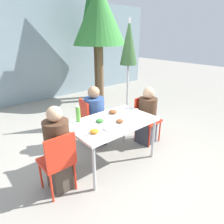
# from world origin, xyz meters

# --- Properties ---
(ground_plane) EXTENTS (24.00, 24.00, 0.00)m
(ground_plane) POSITION_xyz_m (0.00, 0.00, 0.00)
(ground_plane) COLOR gray
(building_facade) EXTENTS (10.00, 0.20, 3.00)m
(building_facade) POSITION_xyz_m (0.00, 4.10, 1.50)
(building_facade) COLOR gray
(building_facade) RESTS_ON ground
(dining_table) EXTENTS (1.36, 0.83, 0.74)m
(dining_table) POSITION_xyz_m (0.00, 0.00, 0.68)
(dining_table) COLOR white
(dining_table) RESTS_ON ground
(chair_left) EXTENTS (0.40, 0.40, 0.89)m
(chair_left) POSITION_xyz_m (-0.98, -0.08, 0.53)
(chair_left) COLOR red
(chair_left) RESTS_ON ground
(person_left) EXTENTS (0.33, 0.33, 1.21)m
(person_left) POSITION_xyz_m (-0.93, -0.00, 0.57)
(person_left) COLOR #473D33
(person_left) RESTS_ON ground
(chair_right) EXTENTS (0.42, 0.42, 0.89)m
(chair_right) POSITION_xyz_m (0.97, 0.14, 0.53)
(chair_right) COLOR red
(chair_right) RESTS_ON ground
(person_right) EXTENTS (0.34, 0.34, 1.12)m
(person_right) POSITION_xyz_m (0.93, 0.06, 0.53)
(person_right) COLOR #383842
(person_right) RESTS_ON ground
(chair_far) EXTENTS (0.47, 0.47, 0.89)m
(chair_far) POSITION_xyz_m (0.07, 0.73, 0.53)
(chair_far) COLOR red
(chair_far) RESTS_ON ground
(person_far) EXTENTS (0.40, 0.40, 1.15)m
(person_far) POSITION_xyz_m (0.14, 0.67, 0.53)
(person_far) COLOR black
(person_far) RESTS_ON ground
(closed_umbrella) EXTENTS (0.37, 0.37, 2.32)m
(closed_umbrella) POSITION_xyz_m (1.32, 0.99, 1.75)
(closed_umbrella) COLOR #333333
(closed_umbrella) RESTS_ON ground
(plate_0) EXTENTS (0.24, 0.24, 0.07)m
(plate_0) POSITION_xyz_m (-0.46, -0.17, 0.77)
(plate_0) COLOR white
(plate_0) RESTS_ON dining_table
(plate_1) EXTENTS (0.22, 0.22, 0.06)m
(plate_1) POSITION_xyz_m (-0.19, 0.06, 0.77)
(plate_1) COLOR white
(plate_1) RESTS_ON dining_table
(plate_2) EXTENTS (0.22, 0.22, 0.06)m
(plate_2) POSITION_xyz_m (0.03, -0.14, 0.77)
(plate_2) COLOR white
(plate_2) RESTS_ON dining_table
(plate_3) EXTENTS (0.26, 0.26, 0.07)m
(plate_3) POSITION_xyz_m (0.19, 0.20, 0.77)
(plate_3) COLOR white
(plate_3) RESTS_ON dining_table
(bottle) EXTENTS (0.07, 0.07, 0.26)m
(bottle) POSITION_xyz_m (-0.41, 0.32, 0.87)
(bottle) COLOR #51A338
(bottle) RESTS_ON dining_table
(drinking_cup) EXTENTS (0.07, 0.07, 0.08)m
(drinking_cup) POSITION_xyz_m (0.51, -0.04, 0.79)
(drinking_cup) COLOR white
(drinking_cup) RESTS_ON dining_table
(salad_bowl) EXTENTS (0.20, 0.20, 0.05)m
(salad_bowl) POSITION_xyz_m (-0.21, -0.20, 0.77)
(salad_bowl) COLOR white
(salad_bowl) RESTS_ON dining_table
(tree_behind_left) EXTENTS (1.11, 1.11, 4.10)m
(tree_behind_left) POSITION_xyz_m (2.05, 3.11, 2.84)
(tree_behind_left) COLOR brown
(tree_behind_left) RESTS_ON ground
(tree_behind_right) EXTENTS (1.55, 1.55, 3.33)m
(tree_behind_right) POSITION_xyz_m (1.91, 2.79, 2.48)
(tree_behind_right) COLOR brown
(tree_behind_right) RESTS_ON ground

